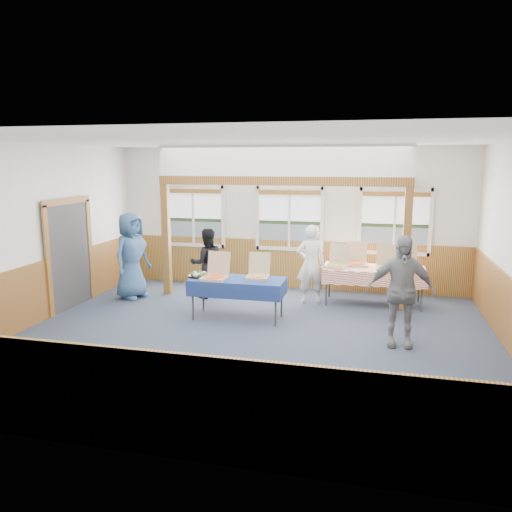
{
  "coord_description": "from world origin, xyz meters",
  "views": [
    {
      "loc": [
        1.88,
        -7.64,
        2.88
      ],
      "look_at": [
        -0.19,
        1.0,
        1.19
      ],
      "focal_mm": 35.0,
      "sensor_mm": 36.0,
      "label": 1
    }
  ],
  "objects_px": {
    "table_right": "(374,270)",
    "man_blue": "(132,256)",
    "woman_black": "(207,263)",
    "person_grey": "(401,291)",
    "table_left": "(238,282)",
    "woman_white": "(311,264)"
  },
  "relations": [
    {
      "from": "table_right",
      "to": "person_grey",
      "type": "distance_m",
      "value": 2.33
    },
    {
      "from": "woman_black",
      "to": "man_blue",
      "type": "bearing_deg",
      "value": -13.25
    },
    {
      "from": "man_blue",
      "to": "person_grey",
      "type": "relative_size",
      "value": 1.03
    },
    {
      "from": "woman_white",
      "to": "man_blue",
      "type": "height_order",
      "value": "man_blue"
    },
    {
      "from": "man_blue",
      "to": "table_left",
      "type": "bearing_deg",
      "value": -91.37
    },
    {
      "from": "woman_white",
      "to": "woman_black",
      "type": "bearing_deg",
      "value": -11.78
    },
    {
      "from": "table_right",
      "to": "person_grey",
      "type": "xyz_separation_m",
      "value": [
        0.41,
        -2.29,
        0.18
      ]
    },
    {
      "from": "person_grey",
      "to": "table_left",
      "type": "bearing_deg",
      "value": 163.08
    },
    {
      "from": "woman_black",
      "to": "woman_white",
      "type": "bearing_deg",
      "value": 154.88
    },
    {
      "from": "table_left",
      "to": "table_right",
      "type": "height_order",
      "value": "same"
    },
    {
      "from": "table_right",
      "to": "man_blue",
      "type": "relative_size",
      "value": 1.16
    },
    {
      "from": "man_blue",
      "to": "table_right",
      "type": "bearing_deg",
      "value": -64.72
    },
    {
      "from": "table_right",
      "to": "person_grey",
      "type": "relative_size",
      "value": 1.2
    },
    {
      "from": "table_left",
      "to": "person_grey",
      "type": "xyz_separation_m",
      "value": [
        2.85,
        -0.72,
        0.19
      ]
    },
    {
      "from": "table_left",
      "to": "table_right",
      "type": "bearing_deg",
      "value": 10.74
    },
    {
      "from": "table_right",
      "to": "woman_white",
      "type": "distance_m",
      "value": 1.28
    },
    {
      "from": "woman_black",
      "to": "man_blue",
      "type": "xyz_separation_m",
      "value": [
        -1.54,
        -0.4,
        0.17
      ]
    },
    {
      "from": "table_right",
      "to": "man_blue",
      "type": "distance_m",
      "value": 5.05
    },
    {
      "from": "table_left",
      "to": "man_blue",
      "type": "distance_m",
      "value": 2.72
    },
    {
      "from": "table_left",
      "to": "woman_black",
      "type": "xyz_separation_m",
      "value": [
        -1.03,
        1.27,
        0.05
      ]
    },
    {
      "from": "person_grey",
      "to": "man_blue",
      "type": "bearing_deg",
      "value": 160.92
    },
    {
      "from": "table_left",
      "to": "woman_white",
      "type": "xyz_separation_m",
      "value": [
        1.17,
        1.38,
        0.11
      ]
    }
  ]
}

